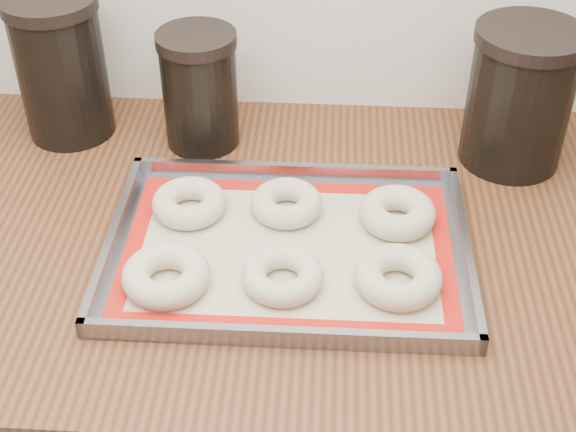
# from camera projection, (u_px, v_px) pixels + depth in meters

# --- Properties ---
(countertop) EXTENTS (3.06, 0.68, 0.04)m
(countertop) POSITION_uv_depth(u_px,v_px,m) (350.00, 242.00, 1.08)
(countertop) COLOR brown
(countertop) RESTS_ON cabinet
(baking_tray) EXTENTS (0.46, 0.33, 0.03)m
(baking_tray) POSITION_uv_depth(u_px,v_px,m) (288.00, 248.00, 1.03)
(baking_tray) COLOR gray
(baking_tray) RESTS_ON countertop
(baking_mat) EXTENTS (0.42, 0.29, 0.00)m
(baking_mat) POSITION_uv_depth(u_px,v_px,m) (288.00, 250.00, 1.03)
(baking_mat) COLOR #C6B793
(baking_mat) RESTS_ON baking_tray
(bagel_front_left) EXTENTS (0.13, 0.13, 0.03)m
(bagel_front_left) POSITION_uv_depth(u_px,v_px,m) (166.00, 275.00, 0.97)
(bagel_front_left) COLOR beige
(bagel_front_left) RESTS_ON baking_mat
(bagel_front_mid) EXTENTS (0.11, 0.11, 0.03)m
(bagel_front_mid) POSITION_uv_depth(u_px,v_px,m) (282.00, 276.00, 0.97)
(bagel_front_mid) COLOR beige
(bagel_front_mid) RESTS_ON baking_mat
(bagel_front_right) EXTENTS (0.12, 0.12, 0.03)m
(bagel_front_right) POSITION_uv_depth(u_px,v_px,m) (398.00, 277.00, 0.96)
(bagel_front_right) COLOR beige
(bagel_front_right) RESTS_ON baking_mat
(bagel_back_left) EXTENTS (0.12, 0.12, 0.03)m
(bagel_back_left) POSITION_uv_depth(u_px,v_px,m) (189.00, 203.00, 1.08)
(bagel_back_left) COLOR beige
(bagel_back_left) RESTS_ON baking_mat
(bagel_back_mid) EXTENTS (0.10, 0.10, 0.03)m
(bagel_back_mid) POSITION_uv_depth(u_px,v_px,m) (287.00, 203.00, 1.08)
(bagel_back_mid) COLOR beige
(bagel_back_mid) RESTS_ON baking_mat
(bagel_back_right) EXTENTS (0.12, 0.12, 0.04)m
(bagel_back_right) POSITION_uv_depth(u_px,v_px,m) (397.00, 213.00, 1.06)
(bagel_back_right) COLOR beige
(bagel_back_right) RESTS_ON baking_mat
(canister_left) EXTENTS (0.14, 0.14, 0.22)m
(canister_left) POSITION_uv_depth(u_px,v_px,m) (61.00, 67.00, 1.19)
(canister_left) COLOR black
(canister_left) RESTS_ON countertop
(canister_mid) EXTENTS (0.12, 0.12, 0.18)m
(canister_mid) POSITION_uv_depth(u_px,v_px,m) (200.00, 89.00, 1.18)
(canister_mid) COLOR black
(canister_mid) RESTS_ON countertop
(canister_right) EXTENTS (0.15, 0.15, 0.21)m
(canister_right) POSITION_uv_depth(u_px,v_px,m) (520.00, 97.00, 1.13)
(canister_right) COLOR black
(canister_right) RESTS_ON countertop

